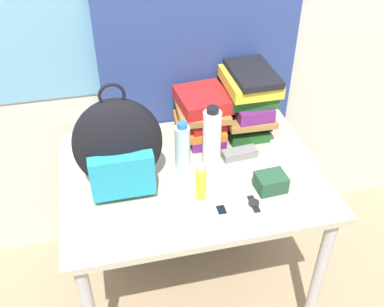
{
  "coord_description": "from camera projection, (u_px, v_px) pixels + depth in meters",
  "views": [
    {
      "loc": [
        -0.32,
        -0.98,
        1.92
      ],
      "look_at": [
        0.0,
        0.39,
        0.83
      ],
      "focal_mm": 42.0,
      "sensor_mm": 36.0,
      "label": 1
    }
  ],
  "objects": [
    {
      "name": "wall_back",
      "position": [
        166.0,
        8.0,
        1.88
      ],
      "size": [
        6.0,
        0.06,
        2.5
      ],
      "color": "beige",
      "rests_on": "ground_plane"
    },
    {
      "name": "curtain_blue",
      "position": [
        200.0,
        10.0,
        1.87
      ],
      "size": [
        0.9,
        0.04,
        2.5
      ],
      "color": "navy",
      "rests_on": "ground_plane"
    },
    {
      "name": "desk",
      "position": [
        192.0,
        190.0,
        1.89
      ],
      "size": [
        1.06,
        0.78,
        0.73
      ],
      "color": "#B7B299",
      "rests_on": "ground_plane"
    },
    {
      "name": "backpack",
      "position": [
        118.0,
        147.0,
        1.66
      ],
      "size": [
        0.34,
        0.2,
        0.45
      ],
      "color": "black",
      "rests_on": "desk"
    },
    {
      "name": "book_stack_left",
      "position": [
        203.0,
        115.0,
        1.97
      ],
      "size": [
        0.24,
        0.26,
        0.22
      ],
      "color": "#6B2370",
      "rests_on": "desk"
    },
    {
      "name": "book_stack_center",
      "position": [
        248.0,
        100.0,
        1.97
      ],
      "size": [
        0.23,
        0.28,
        0.31
      ],
      "color": "#1E5623",
      "rests_on": "desk"
    },
    {
      "name": "water_bottle",
      "position": [
        182.0,
        147.0,
        1.8
      ],
      "size": [
        0.06,
        0.06,
        0.22
      ],
      "color": "silver",
      "rests_on": "desk"
    },
    {
      "name": "sports_bottle",
      "position": [
        212.0,
        140.0,
        1.78
      ],
      "size": [
        0.07,
        0.07,
        0.29
      ],
      "color": "white",
      "rests_on": "desk"
    },
    {
      "name": "sunscreen_bottle",
      "position": [
        201.0,
        182.0,
        1.68
      ],
      "size": [
        0.04,
        0.04,
        0.16
      ],
      "color": "yellow",
      "rests_on": "desk"
    },
    {
      "name": "cell_phone",
      "position": [
        221.0,
        211.0,
        1.65
      ],
      "size": [
        0.05,
        0.1,
        0.02
      ],
      "color": "#B7BCC6",
      "rests_on": "desk"
    },
    {
      "name": "sunglasses_case",
      "position": [
        240.0,
        154.0,
        1.91
      ],
      "size": [
        0.15,
        0.07,
        0.04
      ],
      "color": "gray",
      "rests_on": "desk"
    },
    {
      "name": "camera_pouch",
      "position": [
        271.0,
        182.0,
        1.74
      ],
      "size": [
        0.12,
        0.1,
        0.07
      ],
      "color": "#234C33",
      "rests_on": "desk"
    },
    {
      "name": "wristwatch",
      "position": [
        254.0,
        203.0,
        1.69
      ],
      "size": [
        0.04,
        0.09,
        0.01
      ],
      "color": "black",
      "rests_on": "desk"
    }
  ]
}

